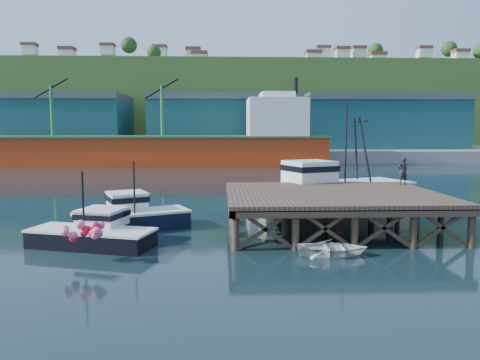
{
  "coord_description": "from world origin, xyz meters",
  "views": [
    {
      "loc": [
        -0.9,
        -26.34,
        5.72
      ],
      "look_at": [
        0.3,
        2.0,
        2.62
      ],
      "focal_mm": 35.0,
      "sensor_mm": 36.0,
      "label": 1
    }
  ],
  "objects": [
    {
      "name": "wharf",
      "position": [
        5.5,
        -0.19,
        1.94
      ],
      "size": [
        12.0,
        10.0,
        2.62
      ],
      "color": "brown",
      "rests_on": "ground"
    },
    {
      "name": "warehouse_right",
      "position": [
        30.0,
        65.0,
        6.5
      ],
      "size": [
        30.0,
        16.0,
        9.0
      ],
      "primitive_type": "cube",
      "color": "#194B52",
      "rests_on": "far_quay"
    },
    {
      "name": "hillside",
      "position": [
        0.0,
        100.0,
        11.0
      ],
      "size": [
        220.0,
        50.0,
        22.0
      ],
      "primitive_type": "cube",
      "color": "#2D511E",
      "rests_on": "ground"
    },
    {
      "name": "cargo_ship",
      "position": [
        -8.46,
        48.0,
        3.31
      ],
      "size": [
        55.5,
        10.0,
        13.75
      ],
      "color": "#C13812",
      "rests_on": "ground"
    },
    {
      "name": "dockworker",
      "position": [
        10.9,
        3.29,
        3.02
      ],
      "size": [
        0.73,
        0.56,
        1.79
      ],
      "primitive_type": "imported",
      "rotation": [
        0.0,
        0.0,
        3.36
      ],
      "color": "black",
      "rests_on": "wharf"
    },
    {
      "name": "dinghy",
      "position": [
        4.15,
        -5.8,
        0.33
      ],
      "size": [
        3.38,
        2.54,
        0.67
      ],
      "primitive_type": "imported",
      "rotation": [
        0.0,
        0.0,
        1.49
      ],
      "color": "silver",
      "rests_on": "ground"
    },
    {
      "name": "far_quay",
      "position": [
        0.0,
        70.0,
        1.0
      ],
      "size": [
        160.0,
        40.0,
        2.0
      ],
      "primitive_type": "cube",
      "color": "gray",
      "rests_on": "ground"
    },
    {
      "name": "warehouse_left",
      "position": [
        -35.0,
        65.0,
        6.5
      ],
      "size": [
        32.0,
        16.0,
        9.0
      ],
      "primitive_type": "cube",
      "color": "#194B52",
      "rests_on": "far_quay"
    },
    {
      "name": "boat_black",
      "position": [
        -7.1,
        -3.56,
        0.69
      ],
      "size": [
        6.47,
        5.36,
        3.76
      ],
      "rotation": [
        0.0,
        0.0,
        -0.29
      ],
      "color": "black",
      "rests_on": "ground"
    },
    {
      "name": "ground",
      "position": [
        0.0,
        0.0,
        0.0
      ],
      "size": [
        300.0,
        300.0,
        0.0
      ],
      "primitive_type": "plane",
      "color": "black",
      "rests_on": "ground"
    },
    {
      "name": "trawler",
      "position": [
        7.27,
        6.5,
        1.52
      ],
      "size": [
        11.68,
        7.89,
        7.38
      ],
      "rotation": [
        0.0,
        0.0,
        0.4
      ],
      "color": "beige",
      "rests_on": "ground"
    },
    {
      "name": "warehouse_mid",
      "position": [
        0.0,
        65.0,
        6.5
      ],
      "size": [
        28.0,
        16.0,
        9.0
      ],
      "primitive_type": "cube",
      "color": "#194B52",
      "rests_on": "far_quay"
    },
    {
      "name": "boat_navy",
      "position": [
        -6.05,
        0.35,
        0.8
      ],
      "size": [
        6.76,
        4.82,
        3.99
      ],
      "rotation": [
        0.0,
        0.0,
        0.43
      ],
      "color": "black",
      "rests_on": "ground"
    }
  ]
}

